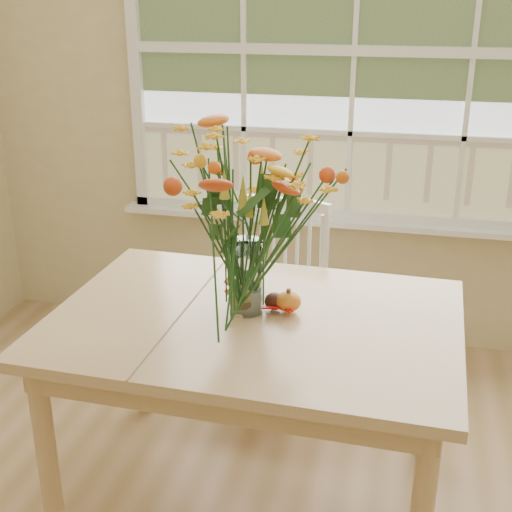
# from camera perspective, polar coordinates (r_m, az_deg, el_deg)

# --- Properties ---
(wall_back) EXTENTS (4.00, 0.02, 2.70)m
(wall_back) POSITION_cam_1_polar(r_m,az_deg,el_deg) (3.52, 8.10, 13.40)
(wall_back) COLOR #CCB582
(wall_back) RESTS_ON floor
(window) EXTENTS (2.42, 0.12, 1.74)m
(window) POSITION_cam_1_polar(r_m,az_deg,el_deg) (3.46, 8.20, 16.29)
(window) COLOR silver
(window) RESTS_ON wall_back
(dining_table) EXTENTS (1.45, 1.05, 0.76)m
(dining_table) POSITION_cam_1_polar(r_m,az_deg,el_deg) (2.45, -0.11, -6.98)
(dining_table) COLOR tan
(dining_table) RESTS_ON floor
(windsor_chair) EXTENTS (0.48, 0.46, 0.92)m
(windsor_chair) POSITION_cam_1_polar(r_m,az_deg,el_deg) (3.18, 1.86, -2.98)
(windsor_chair) COLOR white
(windsor_chair) RESTS_ON floor
(flower_vase) EXTENTS (0.55, 0.55, 0.66)m
(flower_vase) POSITION_cam_1_polar(r_m,az_deg,el_deg) (2.30, -0.88, 4.32)
(flower_vase) COLOR white
(flower_vase) RESTS_ON dining_table
(pumpkin) EXTENTS (0.09, 0.09, 0.07)m
(pumpkin) POSITION_cam_1_polar(r_m,az_deg,el_deg) (2.42, 2.71, -3.90)
(pumpkin) COLOR orange
(pumpkin) RESTS_ON dining_table
(turkey_figurine) EXTENTS (0.11, 0.09, 0.12)m
(turkey_figurine) POSITION_cam_1_polar(r_m,az_deg,el_deg) (2.40, -1.22, -3.75)
(turkey_figurine) COLOR #CCB78C
(turkey_figurine) RESTS_ON dining_table
(dark_gourd) EXTENTS (0.13, 0.10, 0.06)m
(dark_gourd) POSITION_cam_1_polar(r_m,az_deg,el_deg) (2.44, 1.53, -3.86)
(dark_gourd) COLOR #38160F
(dark_gourd) RESTS_ON dining_table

